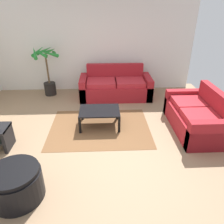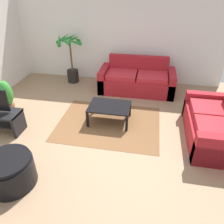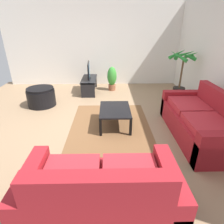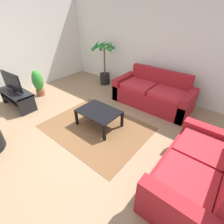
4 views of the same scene
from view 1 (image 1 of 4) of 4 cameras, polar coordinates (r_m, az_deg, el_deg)
The scene contains 8 objects.
ground_plane at distance 4.34m, azimuth -5.71°, elevation -8.12°, with size 6.60×6.60×0.00m, color #937556.
wall_back at distance 6.64m, azimuth -5.09°, elevation 17.27°, with size 6.00×0.06×2.70m, color silver.
couch_main at distance 6.23m, azimuth 0.94°, elevation 6.66°, with size 2.02×0.90×0.90m.
couch_loveseat at distance 4.96m, azimuth 21.67°, elevation -1.19°, with size 0.90×1.70×0.90m.
coffee_table at distance 4.72m, azimuth -3.36°, elevation -0.01°, with size 0.88×0.64×0.39m.
area_rug at distance 4.80m, azimuth -3.26°, elevation -4.16°, with size 2.20×1.70×0.01m, color brown.
potted_palm at distance 6.55m, azimuth -16.85°, elevation 9.92°, with size 0.80×0.77×1.42m.
ottoman at distance 3.43m, azimuth -24.25°, elevation -17.14°, with size 0.73×0.73×0.49m.
Camera 1 is at (0.27, -3.52, 2.53)m, focal length 34.17 mm.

